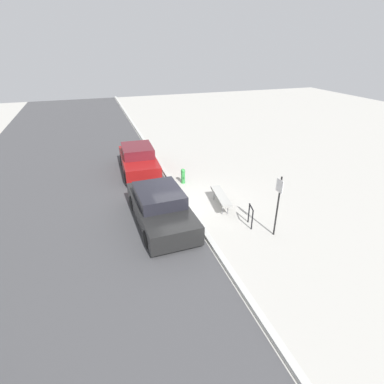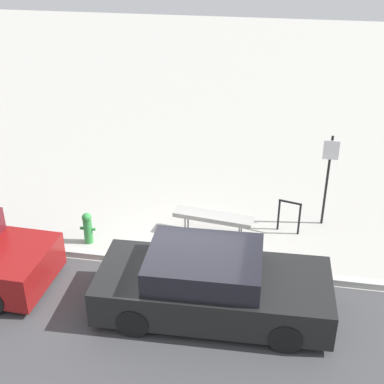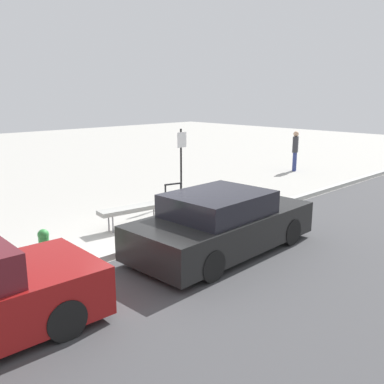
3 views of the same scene
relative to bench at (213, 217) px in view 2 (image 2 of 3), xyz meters
name	(u,v)px [view 2 (image 2 of 3)]	position (x,y,z in m)	size (l,w,h in m)	color
ground_plane	(183,266)	(-0.45, -1.37, -0.49)	(60.00, 60.00, 0.00)	#ADAAA3
curb	(183,264)	(-0.45, -1.37, -0.42)	(60.00, 0.20, 0.13)	#B7B7B2
bench	(213,217)	(0.00, 0.00, 0.00)	(1.91, 0.66, 0.55)	gray
bike_rack	(289,213)	(1.74, 0.46, 0.01)	(0.55, 0.18, 0.83)	black
sign_post	(328,173)	(2.56, 0.99, 0.90)	(0.36, 0.08, 2.30)	black
fire_hydrant	(88,227)	(-2.79, -0.82, -0.08)	(0.36, 0.22, 0.77)	#338C3F
parked_car_near	(211,285)	(0.35, -2.69, 0.13)	(4.41, 1.99, 1.32)	black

